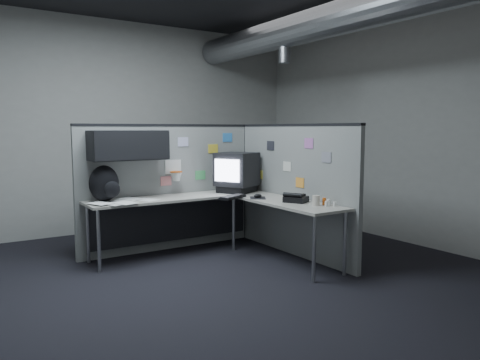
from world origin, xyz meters
TOP-DOWN VIEW (x-y plane):
  - room at (0.56, 0.00)m, footprint 5.62×5.62m
  - partition_back at (-0.25, 1.23)m, footprint 2.44×0.42m
  - partition_right at (1.10, 0.22)m, footprint 0.07×2.23m
  - desk at (0.15, 0.70)m, footprint 2.31×2.11m
  - monitor at (0.72, 0.93)m, footprint 0.62×0.62m
  - keyboard at (0.37, 0.48)m, footprint 0.42×0.29m
  - mouse at (0.64, 0.33)m, footprint 0.28×0.29m
  - phone at (0.82, -0.16)m, footprint 0.31×0.32m
  - bottles at (0.96, -0.55)m, footprint 0.13×0.17m
  - cup at (0.85, -0.47)m, footprint 0.11×0.11m
  - papers at (-0.84, 0.91)m, footprint 0.84×0.62m
  - backpack at (-1.01, 1.06)m, footprint 0.35×0.31m

SIDE VIEW (x-z plane):
  - desk at x=0.15m, z-range 0.25..0.98m
  - papers at x=-0.84m, z-range 0.73..0.75m
  - keyboard at x=0.37m, z-range 0.73..0.76m
  - mouse at x=0.64m, z-range 0.72..0.77m
  - bottles at x=0.96m, z-range 0.72..0.80m
  - phone at x=0.82m, z-range 0.72..0.83m
  - cup at x=0.85m, z-range 0.73..0.84m
  - partition_right at x=1.10m, z-range 0.00..1.63m
  - backpack at x=-1.01m, z-range 0.72..1.14m
  - partition_back at x=-0.25m, z-range 0.18..1.81m
  - monitor at x=0.72m, z-range 0.74..1.26m
  - room at x=0.56m, z-range 0.49..3.71m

